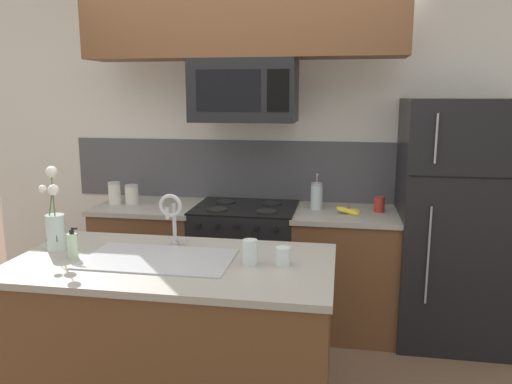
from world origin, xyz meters
name	(u,v)px	position (x,y,z in m)	size (l,w,h in m)	color
rear_partition	(291,152)	(0.30, 1.28, 1.30)	(5.20, 0.10, 2.60)	silver
splash_band	(253,170)	(0.00, 1.22, 1.15)	(3.00, 0.01, 0.48)	#4C4C51
back_counter_left	(152,260)	(-0.76, 0.90, 0.46)	(0.78, 0.65, 0.91)	brown
back_counter_right	(344,271)	(0.75, 0.90, 0.46)	(0.76, 0.65, 0.91)	brown
stove_range	(246,265)	(0.00, 0.90, 0.46)	(0.76, 0.64, 0.93)	black
microwave	(244,91)	(0.00, 0.88, 1.77)	(0.74, 0.40, 0.44)	black
upper_cabinet_band	(242,14)	(-0.01, 0.85, 2.29)	(2.25, 0.34, 0.60)	brown
refrigerator	(456,222)	(1.51, 0.92, 0.86)	(0.80, 0.74, 1.72)	black
storage_jar_tall	(115,193)	(-1.03, 0.87, 1.00)	(0.09, 0.09, 0.17)	silver
storage_jar_medium	(132,194)	(-0.91, 0.91, 0.98)	(0.10, 0.10, 0.15)	silver
banana_bunch	(348,211)	(0.76, 0.84, 0.93)	(0.19, 0.12, 0.08)	yellow
french_press	(317,196)	(0.53, 0.96, 1.01)	(0.09, 0.09, 0.27)	silver
coffee_tin	(379,204)	(0.98, 0.95, 0.97)	(0.08, 0.08, 0.11)	#B22D23
island_counter	(175,342)	(-0.14, -0.35, 0.46)	(1.65, 0.87, 0.91)	brown
kitchen_sink	(159,272)	(-0.21, -0.35, 0.84)	(0.76, 0.44, 0.16)	#ADAFB5
sink_faucet	(172,213)	(-0.21, -0.13, 1.11)	(0.14, 0.14, 0.31)	#B7BABF
dish_soap_bottle	(73,245)	(-0.66, -0.40, 0.98)	(0.06, 0.05, 0.16)	beige
drinking_glass	(250,252)	(0.26, -0.34, 0.97)	(0.08, 0.08, 0.13)	silver
spare_glass	(283,256)	(0.43, -0.32, 0.96)	(0.07, 0.07, 0.09)	silver
flower_vase	(55,227)	(-0.81, -0.30, 1.05)	(0.12, 0.12, 0.47)	silver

